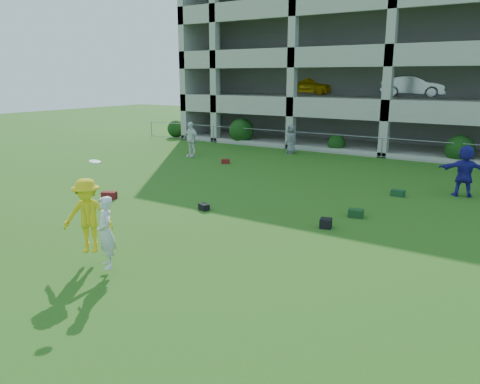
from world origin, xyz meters
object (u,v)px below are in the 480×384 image
Objects in this scene: bystander_d at (465,171)px; frisbee_contest at (92,219)px; bystander_b at (191,139)px; parking_garage at (425,55)px; crate_d at (326,223)px; bystander_c at (291,139)px.

bystander_d is 0.81× the size of frisbee_contest.
bystander_b reaches higher than bystander_d.
parking_garage reaches higher than frisbee_contest.
bystander_c is at bearing 121.57° from crate_d.
bystander_c is 12.43m from parking_garage.
frisbee_contest is at bearing -92.44° from parking_garage.
bystander_b is 14.85m from bystander_d.
frisbee_contest reaches higher than bystander_b.
bystander_b is 16.21m from frisbee_contest.
bystander_d is at bearing 7.90° from bystander_c.
bystander_c is 0.86× the size of bystander_d.
bystander_c reaches higher than crate_d.
bystander_b is 0.82× the size of frisbee_contest.
bystander_c is 18.60m from frisbee_contest.
frisbee_contest is at bearing -121.76° from crate_d.
parking_garage is (1.20, 28.29, 4.82)m from frisbee_contest.
frisbee_contest is (3.90, -18.18, 0.32)m from bystander_c.
crate_d is (-2.89, -6.64, -0.86)m from bystander_d.
bystander_c is 14.43m from crate_d.
bystander_c is (4.35, 4.23, -0.14)m from bystander_b.
bystander_b is at bearing -99.49° from bystander_c.
frisbee_contest is 28.72m from parking_garage.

